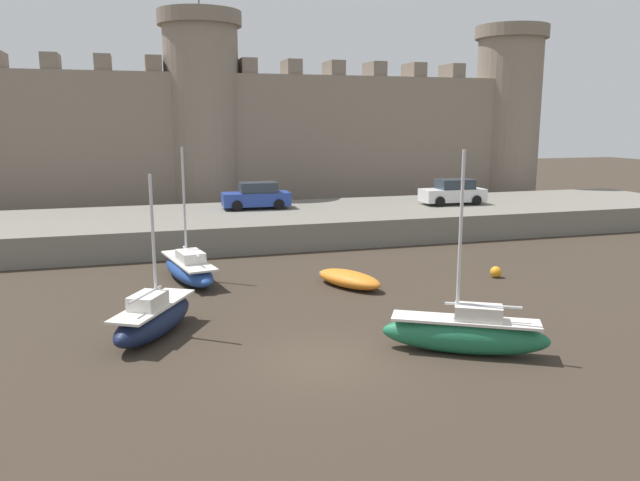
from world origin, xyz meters
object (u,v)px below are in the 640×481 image
Objects in this scene: mooring_buoy_off_centre at (496,272)px; car_quay_east at (453,192)px; sailboat_near_channel_right at (154,318)px; sailboat_foreground_left at (189,268)px; car_quay_centre_west at (257,196)px; sailboat_foreground_right at (465,333)px; rowboat_midflat_centre at (349,279)px.

car_quay_east reaches higher than mooring_buoy_off_centre.
sailboat_near_channel_right is 0.91× the size of sailboat_foreground_left.
car_quay_centre_west is at bearing 64.85° from sailboat_foreground_left.
sailboat_foreground_left is at bearing 76.12° from sailboat_near_channel_right.
sailboat_foreground_left is at bearing -152.52° from car_quay_east.
car_quay_centre_west is (-2.13, 21.81, 1.63)m from sailboat_foreground_right.
rowboat_midflat_centre is 0.85× the size of car_quay_centre_west.
car_quay_east is (12.54, -1.63, 0.00)m from car_quay_centre_west.
car_quay_east is at bearing 62.71° from sailboat_foreground_right.
rowboat_midflat_centre is at bearing -24.92° from sailboat_foreground_left.
rowboat_midflat_centre is 16.65m from car_quay_east.
rowboat_midflat_centre is 6.78m from mooring_buoy_off_centre.
sailboat_near_channel_right is 7.03m from sailboat_foreground_left.
sailboat_foreground_left is (-7.19, 11.02, -0.07)m from sailboat_foreground_right.
sailboat_foreground_left is at bearing 165.96° from mooring_buoy_off_centre.
sailboat_foreground_left reaches higher than car_quay_east.
car_quay_east is at bearing 27.48° from sailboat_foreground_left.
car_quay_centre_west reaches higher than rowboat_midflat_centre.
mooring_buoy_off_centre is 16.32m from car_quay_centre_west.
rowboat_midflat_centre is 13.91m from car_quay_centre_west.
mooring_buoy_off_centre is (13.09, -3.27, -0.31)m from sailboat_foreground_left.
sailboat_near_channel_right is 1.26× the size of car_quay_centre_west.
sailboat_foreground_right is at bearing -56.88° from sailboat_foreground_left.
mooring_buoy_off_centre is at bearing -60.29° from car_quay_centre_west.
car_quay_centre_west is at bearing 69.03° from sailboat_near_channel_right.
car_quay_centre_west is at bearing 95.23° from rowboat_midflat_centre.
sailboat_foreground_right is 1.72× the size of rowboat_midflat_centre.
sailboat_near_channel_right is at bearing 154.70° from sailboat_foreground_right.
car_quay_centre_west is 12.64m from car_quay_east.
sailboat_foreground_left is 12.04m from car_quay_centre_west.
sailboat_near_channel_right reaches higher than mooring_buoy_off_centre.
car_quay_centre_west is (5.07, 10.79, 1.71)m from sailboat_foreground_left.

